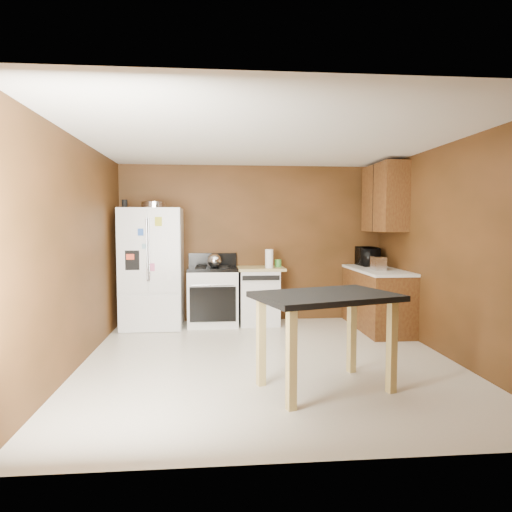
{
  "coord_description": "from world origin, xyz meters",
  "views": [
    {
      "loc": [
        -0.61,
        -5.1,
        1.56
      ],
      "look_at": [
        -0.07,
        0.85,
        1.14
      ],
      "focal_mm": 32.0,
      "sensor_mm": 36.0,
      "label": 1
    }
  ],
  "objects": [
    {
      "name": "wall_right",
      "position": [
        2.1,
        0.0,
        1.25
      ],
      "size": [
        0.0,
        4.5,
        4.5
      ],
      "primitive_type": "plane",
      "rotation": [
        1.57,
        0.0,
        -1.57
      ],
      "color": "#5B3418",
      "rests_on": "ground"
    },
    {
      "name": "kettle",
      "position": [
        -0.61,
        1.87,
        1.01
      ],
      "size": [
        0.21,
        0.21,
        0.21
      ],
      "primitive_type": "sphere",
      "color": "silver",
      "rests_on": "gas_range"
    },
    {
      "name": "floor",
      "position": [
        0.0,
        0.0,
        0.0
      ],
      "size": [
        4.5,
        4.5,
        0.0
      ],
      "primitive_type": "plane",
      "color": "beige",
      "rests_on": "ground"
    },
    {
      "name": "refrigerator",
      "position": [
        -1.55,
        1.86,
        0.9
      ],
      "size": [
        0.9,
        0.8,
        1.8
      ],
      "color": "white",
      "rests_on": "ground"
    },
    {
      "name": "wall_back",
      "position": [
        0.0,
        2.25,
        1.25
      ],
      "size": [
        4.2,
        0.0,
        4.2
      ],
      "primitive_type": "plane",
      "rotation": [
        1.57,
        0.0,
        0.0
      ],
      "color": "#5B3418",
      "rests_on": "ground"
    },
    {
      "name": "microwave",
      "position": [
        1.83,
        1.98,
        1.03
      ],
      "size": [
        0.34,
        0.49,
        0.27
      ],
      "primitive_type": "imported",
      "rotation": [
        0.0,
        0.0,
        1.59
      ],
      "color": "black",
      "rests_on": "right_cabinets"
    },
    {
      "name": "right_cabinets",
      "position": [
        1.84,
        1.48,
        0.91
      ],
      "size": [
        0.63,
        1.58,
        2.45
      ],
      "color": "brown",
      "rests_on": "ground"
    },
    {
      "name": "paper_towel",
      "position": [
        0.22,
        1.82,
        1.03
      ],
      "size": [
        0.15,
        0.15,
        0.29
      ],
      "primitive_type": "cylinder",
      "rotation": [
        0.0,
        0.0,
        0.24
      ],
      "color": "white",
      "rests_on": "dishwasher"
    },
    {
      "name": "roasting_pan",
      "position": [
        -1.52,
        1.92,
        1.85
      ],
      "size": [
        0.38,
        0.38,
        0.1
      ],
      "primitive_type": "cylinder",
      "color": "silver",
      "rests_on": "refrigerator"
    },
    {
      "name": "dishwasher",
      "position": [
        0.08,
        1.95,
        0.45
      ],
      "size": [
        0.78,
        0.63,
        0.89
      ],
      "color": "white",
      "rests_on": "ground"
    },
    {
      "name": "wall_front",
      "position": [
        0.0,
        -2.25,
        1.25
      ],
      "size": [
        4.2,
        0.0,
        4.2
      ],
      "primitive_type": "plane",
      "rotation": [
        -1.57,
        0.0,
        0.0
      ],
      "color": "#5B3418",
      "rests_on": "ground"
    },
    {
      "name": "green_canister",
      "position": [
        0.38,
        1.98,
        0.95
      ],
      "size": [
        0.12,
        0.12,
        0.12
      ],
      "primitive_type": "cylinder",
      "rotation": [
        0.0,
        0.0,
        -0.12
      ],
      "color": "green",
      "rests_on": "dishwasher"
    },
    {
      "name": "ceiling",
      "position": [
        0.0,
        0.0,
        2.5
      ],
      "size": [
        4.5,
        4.5,
        0.0
      ],
      "primitive_type": "plane",
      "rotation": [
        3.14,
        0.0,
        0.0
      ],
      "color": "white",
      "rests_on": "ground"
    },
    {
      "name": "pen_cup",
      "position": [
        -1.93,
        1.8,
        1.86
      ],
      "size": [
        0.08,
        0.08,
        0.12
      ],
      "primitive_type": "cylinder",
      "color": "black",
      "rests_on": "refrigerator"
    },
    {
      "name": "toaster",
      "position": [
        1.75,
        1.29,
        1.0
      ],
      "size": [
        0.16,
        0.26,
        0.19
      ],
      "primitive_type": "cube",
      "rotation": [
        0.0,
        0.0,
        -0.02
      ],
      "color": "silver",
      "rests_on": "right_cabinets"
    },
    {
      "name": "wall_left",
      "position": [
        -2.1,
        0.0,
        1.25
      ],
      "size": [
        0.0,
        4.5,
        4.5
      ],
      "primitive_type": "plane",
      "rotation": [
        1.57,
        0.0,
        1.57
      ],
      "color": "#5B3418",
      "rests_on": "ground"
    },
    {
      "name": "island",
      "position": [
        0.43,
        -0.94,
        0.77
      ],
      "size": [
        1.46,
        1.19,
        0.91
      ],
      "color": "black",
      "rests_on": "ground"
    },
    {
      "name": "gas_range",
      "position": [
        -0.64,
        1.92,
        0.46
      ],
      "size": [
        0.76,
        0.68,
        1.1
      ],
      "color": "white",
      "rests_on": "ground"
    }
  ]
}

